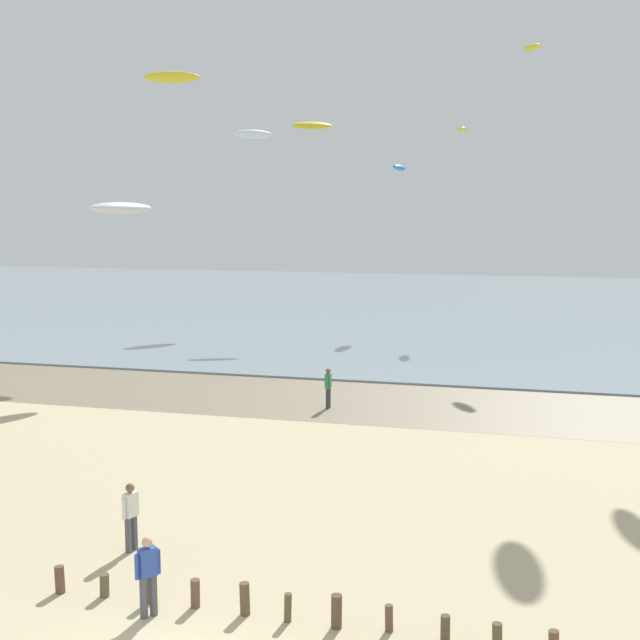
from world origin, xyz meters
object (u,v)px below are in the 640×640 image
object	(u,v)px
kite_aloft_5	(253,134)
kite_aloft_6	(121,208)
kite_aloft_3	(312,126)
person_left_flank	(328,387)
kite_aloft_1	(172,77)
kite_aloft_9	(399,168)
person_mid_beach	(131,515)
person_nearest_camera	(148,574)
kite_aloft_4	(462,129)
kite_aloft_0	(532,48)

from	to	relation	value
kite_aloft_5	kite_aloft_6	bearing A→B (deg)	43.49
kite_aloft_3	person_left_flank	bearing A→B (deg)	-96.10
kite_aloft_1	kite_aloft_3	size ratio (longest dim) A/B	1.21
kite_aloft_9	person_mid_beach	bearing A→B (deg)	2.11
person_nearest_camera	person_left_flank	size ratio (longest dim) A/B	1.00
kite_aloft_5	kite_aloft_9	distance (m)	11.59
person_left_flank	kite_aloft_4	bearing A→B (deg)	84.03
kite_aloft_3	kite_aloft_6	xyz separation A→B (m)	(-3.93, -20.86, -5.85)
kite_aloft_0	kite_aloft_5	world-z (taller)	kite_aloft_0
person_mid_beach	kite_aloft_0	distance (m)	41.90
kite_aloft_3	kite_aloft_6	size ratio (longest dim) A/B	0.81
person_nearest_camera	kite_aloft_6	bearing A→B (deg)	118.76
kite_aloft_3	kite_aloft_5	world-z (taller)	kite_aloft_3
person_left_flank	kite_aloft_6	world-z (taller)	kite_aloft_6
kite_aloft_5	kite_aloft_3	bearing A→B (deg)	101.41
kite_aloft_6	person_left_flank	bearing A→B (deg)	-81.37
person_left_flank	kite_aloft_3	distance (m)	28.83
kite_aloft_1	kite_aloft_9	size ratio (longest dim) A/B	1.39
person_left_flank	kite_aloft_1	world-z (taller)	kite_aloft_1
person_left_flank	kite_aloft_0	size ratio (longest dim) A/B	0.86
kite_aloft_4	kite_aloft_5	world-z (taller)	kite_aloft_5
kite_aloft_1	kite_aloft_0	bearing A→B (deg)	-178.39
person_nearest_camera	kite_aloft_4	xyz separation A→B (m)	(1.90, 46.06, 13.14)
kite_aloft_1	kite_aloft_6	world-z (taller)	kite_aloft_1
kite_aloft_3	kite_aloft_6	bearing A→B (deg)	-123.62
kite_aloft_3	kite_aloft_4	size ratio (longest dim) A/B	1.47
kite_aloft_6	kite_aloft_9	size ratio (longest dim) A/B	1.42
kite_aloft_9	kite_aloft_5	bearing A→B (deg)	-91.60
person_mid_beach	kite_aloft_3	distance (m)	42.90
person_mid_beach	kite_aloft_3	size ratio (longest dim) A/B	0.60
kite_aloft_0	kite_aloft_3	size ratio (longest dim) A/B	0.69
kite_aloft_0	kite_aloft_1	world-z (taller)	kite_aloft_0
kite_aloft_3	kite_aloft_5	distance (m)	6.17
kite_aloft_1	kite_aloft_5	world-z (taller)	kite_aloft_1
kite_aloft_0	kite_aloft_4	xyz separation A→B (m)	(-4.73, 5.94, -4.28)
person_left_flank	kite_aloft_4	world-z (taller)	kite_aloft_4
person_nearest_camera	kite_aloft_3	xyz separation A→B (m)	(-8.35, 43.23, 13.38)
person_mid_beach	person_nearest_camera	bearing A→B (deg)	-56.99
person_left_flank	kite_aloft_6	distance (m)	14.07
kite_aloft_0	person_nearest_camera	bearing A→B (deg)	-38.00
person_mid_beach	kite_aloft_4	bearing A→B (deg)	84.91
kite_aloft_9	kite_aloft_4	bearing A→B (deg)	97.43
person_nearest_camera	kite_aloft_3	distance (m)	46.02
kite_aloft_6	kite_aloft_3	bearing A→B (deg)	15.51
kite_aloft_5	kite_aloft_6	distance (m)	24.50
kite_aloft_0	kite_aloft_9	size ratio (longest dim) A/B	0.79
kite_aloft_1	kite_aloft_6	bearing A→B (deg)	88.20
person_left_flank	kite_aloft_0	xyz separation A→B (m)	(7.58, 21.33, 17.42)
person_left_flank	person_mid_beach	bearing A→B (deg)	-93.58
person_mid_beach	kite_aloft_6	world-z (taller)	kite_aloft_6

